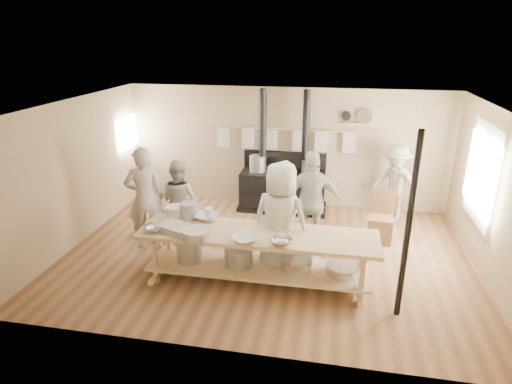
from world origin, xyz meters
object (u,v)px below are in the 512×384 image
cook_far_left (145,198)px  roasting_pan (175,228)px  cook_left (180,201)px  cook_right (312,202)px  cook_by_window (395,183)px  cook_center (280,221)px  prep_table (257,252)px  stove (282,187)px  chair (380,226)px

cook_far_left → roasting_pan: (0.95, -1.03, -0.02)m
cook_left → cook_right: (2.40, 0.08, 0.12)m
cook_far_left → cook_by_window: cook_far_left is taller
cook_left → roasting_pan: (0.45, -1.37, 0.12)m
cook_center → cook_by_window: size_ratio=1.17×
prep_table → cook_left: cook_left is taller
stove → cook_center: stove is taller
cook_center → chair: cook_center is taller
cook_far_left → cook_left: 0.62m
cook_center → stove: bearing=-67.6°
cook_far_left → chair: bearing=171.6°
prep_table → cook_far_left: size_ratio=1.94×
stove → cook_by_window: size_ratio=1.61×
cook_far_left → chair: (4.15, 1.00, -0.65)m
chair → roasting_pan: size_ratio=1.88×
stove → cook_far_left: (-2.16, -2.19, 0.41)m
stove → chair: 2.33m
cook_center → cook_right: (0.42, 0.96, -0.04)m
stove → cook_left: (-1.66, -1.84, 0.26)m
cook_far_left → cook_right: size_ratio=1.03×
cook_far_left → cook_center: 2.54m
stove → cook_far_left: bearing=-134.7°
stove → chair: bearing=-30.7°
cook_left → prep_table: bearing=166.3°
cook_far_left → cook_right: 2.93m
cook_right → chair: size_ratio=1.89×
cook_center → cook_far_left: bearing=3.5°
stove → chair: size_ratio=2.72×
cook_by_window → chair: cook_by_window is taller
cook_by_window → stove: bearing=-144.5°
stove → roasting_pan: stove is taller
prep_table → cook_right: cook_right is taller
cook_far_left → cook_by_window: (4.48, 2.02, -0.12)m
cook_left → cook_right: 2.40m
prep_table → roasting_pan: (-1.21, -0.20, 0.39)m
cook_center → chair: bearing=-121.4°
chair → roasting_pan: bearing=-141.1°
chair → cook_left: bearing=-163.2°
prep_table → cook_center: bearing=42.3°
cook_by_window → chair: bearing=-68.2°
cook_center → cook_right: 1.05m
cook_center → prep_table: bearing=58.2°
cook_by_window → prep_table: bearing=-89.5°
stove → chair: (1.99, -1.18, -0.24)m
cook_right → cook_center: bearing=59.3°
cook_left → stove: bearing=-110.5°
prep_table → cook_center: 0.60m
cook_center → roasting_pan: 1.60m
cook_right → prep_table: bearing=52.4°
cook_far_left → chair: size_ratio=1.94×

